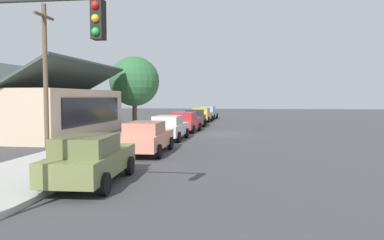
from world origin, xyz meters
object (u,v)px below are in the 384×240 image
at_px(car_ivory, 169,128).
at_px(car_charcoal, 195,118).
at_px(car_coral, 147,137).
at_px(fire_hydrant_red, 96,152).
at_px(car_olive, 91,159).
at_px(car_skyblue, 208,112).
at_px(shade_tree, 134,81).
at_px(car_mustard, 202,115).
at_px(traffic_light_main, 29,63).
at_px(utility_pole_wooden, 45,75).
at_px(car_cherry, 185,122).

bearing_deg(car_ivory, car_charcoal, 0.79).
height_order(car_coral, fire_hydrant_red, car_coral).
xyz_separation_m(car_olive, car_charcoal, (23.83, -0.15, 0.00)).
relative_size(car_olive, car_coral, 0.96).
relative_size(car_charcoal, car_skyblue, 0.91).
height_order(car_coral, shade_tree, shade_tree).
height_order(car_mustard, fire_hydrant_red, car_mustard).
xyz_separation_m(car_skyblue, traffic_light_main, (-39.50, -0.10, 2.67)).
relative_size(car_coral, fire_hydrant_red, 6.81).
bearing_deg(car_charcoal, car_ivory, 176.17).
bearing_deg(car_olive, utility_pole_wooden, 34.81).
relative_size(car_olive, car_ivory, 1.04).
bearing_deg(traffic_light_main, car_olive, 5.16).
xyz_separation_m(utility_pole_wooden, fire_hydrant_red, (-3.24, -4.00, -3.43)).
bearing_deg(shade_tree, car_olive, -166.57).
distance_m(car_charcoal, fire_hydrant_red, 20.34).
height_order(car_ivory, car_skyblue, same).
xyz_separation_m(shade_tree, utility_pole_wooden, (-15.78, -0.08, -0.30)).
distance_m(car_mustard, fire_hydrant_red, 26.36).
bearing_deg(utility_pole_wooden, traffic_light_main, -152.00).
xyz_separation_m(car_ivory, traffic_light_main, (-16.17, -0.34, 2.68)).
distance_m(car_coral, traffic_light_main, 10.68).
bearing_deg(car_charcoal, utility_pole_wooden, 159.13).
distance_m(car_olive, shade_tree, 23.44).
xyz_separation_m(car_mustard, shade_tree, (-7.31, 5.49, 3.41)).
relative_size(car_ivory, shade_tree, 0.68).
relative_size(car_ivory, car_charcoal, 0.99).
bearing_deg(shade_tree, car_cherry, -130.12).
bearing_deg(car_skyblue, car_cherry, -178.08).
distance_m(car_cherry, traffic_light_main, 21.93).
xyz_separation_m(car_olive, fire_hydrant_red, (3.54, 1.31, -0.32)).
bearing_deg(car_olive, traffic_light_main, -178.11).
bearing_deg(car_olive, fire_hydrant_red, 17.05).
bearing_deg(car_skyblue, car_ivory, -178.30).
xyz_separation_m(car_cherry, car_mustard, (11.96, 0.03, -0.00)).
bearing_deg(car_cherry, car_coral, -176.97).
bearing_deg(utility_pole_wooden, shade_tree, 0.28).
bearing_deg(car_ivory, car_cherry, 0.23).
xyz_separation_m(car_ivory, shade_tree, (10.25, 5.39, 3.41)).
xyz_separation_m(car_coral, car_ivory, (5.83, 0.09, -0.00)).
height_order(car_skyblue, traffic_light_main, traffic_light_main).
height_order(car_cherry, fire_hydrant_red, car_cherry).
relative_size(car_cherry, car_charcoal, 1.02).
height_order(car_ivory, utility_pole_wooden, utility_pole_wooden).
bearing_deg(fire_hydrant_red, car_skyblue, -2.78).
xyz_separation_m(car_skyblue, fire_hydrant_red, (-32.10, 1.56, -0.32)).
xyz_separation_m(car_cherry, car_skyblue, (17.73, -0.12, 0.00)).
bearing_deg(car_ivory, car_coral, -177.59).
relative_size(traffic_light_main, utility_pole_wooden, 0.69).
bearing_deg(fire_hydrant_red, car_ivory, -8.54).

